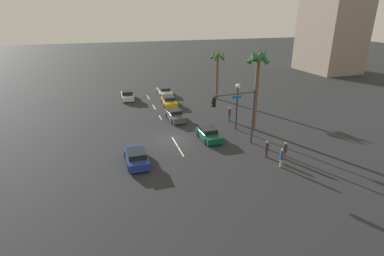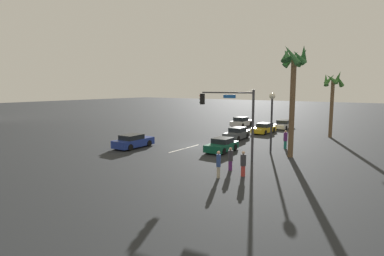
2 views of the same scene
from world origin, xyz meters
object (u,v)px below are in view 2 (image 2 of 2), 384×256
(pedestrian_3, at_px, (285,139))
(palm_tree_1, at_px, (294,74))
(car_4, at_px, (283,125))
(traffic_signal, at_px, (233,112))
(palm_tree_0, at_px, (333,89))
(car_1, at_px, (237,134))
(pedestrian_0, at_px, (243,163))
(pedestrian_1, at_px, (218,163))
(pedestrian_2, at_px, (230,158))
(car_0, at_px, (264,128))
(car_3, at_px, (222,145))
(streetlamp, at_px, (272,111))
(car_2, at_px, (133,141))
(car_5, at_px, (241,122))

(pedestrian_3, bearing_deg, palm_tree_1, 25.02)
(car_4, xyz_separation_m, traffic_signal, (22.32, 3.24, 3.44))
(palm_tree_0, bearing_deg, car_1, -48.18)
(pedestrian_3, bearing_deg, car_1, -109.89)
(pedestrian_0, bearing_deg, pedestrian_1, -41.85)
(pedestrian_1, relative_size, pedestrian_2, 1.08)
(pedestrian_0, relative_size, pedestrian_1, 0.95)
(car_0, height_order, car_3, car_0)
(palm_tree_1, bearing_deg, streetlamp, -106.72)
(car_2, relative_size, car_5, 1.01)
(traffic_signal, xyz_separation_m, pedestrian_1, (5.56, 1.81, -3.03))
(car_2, xyz_separation_m, streetlamp, (-5.34, 12.51, 3.33))
(pedestrian_3, xyz_separation_m, palm_tree_1, (3.58, 1.67, 6.23))
(car_0, distance_m, car_5, 7.53)
(car_1, distance_m, car_2, 12.41)
(pedestrian_3, bearing_deg, pedestrian_2, -3.08)
(car_2, xyz_separation_m, pedestrian_1, (4.50, 12.59, 0.36))
(streetlamp, height_order, palm_tree_1, palm_tree_1)
(car_2, relative_size, car_4, 0.99)
(palm_tree_1, bearing_deg, pedestrian_1, -12.09)
(pedestrian_1, distance_m, pedestrian_3, 12.81)
(car_4, bearing_deg, car_3, 2.44)
(car_1, xyz_separation_m, pedestrian_2, (12.98, 6.03, 0.25))
(car_2, bearing_deg, car_0, 158.16)
(pedestrian_1, distance_m, palm_tree_1, 11.29)
(car_1, height_order, traffic_signal, traffic_signal)
(car_3, relative_size, palm_tree_0, 0.49)
(car_4, distance_m, pedestrian_1, 28.34)
(car_5, distance_m, pedestrian_0, 28.36)
(streetlamp, bearing_deg, car_5, -146.37)
(palm_tree_1, bearing_deg, car_1, -125.80)
(car_0, relative_size, traffic_signal, 0.76)
(pedestrian_3, bearing_deg, pedestrian_1, -1.37)
(car_5, height_order, palm_tree_1, palm_tree_1)
(pedestrian_3, bearing_deg, car_3, -42.62)
(pedestrian_3, relative_size, palm_tree_1, 0.19)
(car_0, relative_size, palm_tree_0, 0.56)
(pedestrian_0, bearing_deg, traffic_signal, -144.59)
(car_2, distance_m, pedestrian_2, 12.54)
(car_5, height_order, pedestrian_3, pedestrian_3)
(car_2, xyz_separation_m, palm_tree_1, (-4.72, 14.56, 6.56))
(pedestrian_0, bearing_deg, car_2, -102.94)
(car_5, relative_size, traffic_signal, 0.75)
(pedestrian_1, bearing_deg, traffic_signal, -161.98)
(car_0, relative_size, palm_tree_1, 0.47)
(pedestrian_0, bearing_deg, streetlamp, -171.46)
(traffic_signal, xyz_separation_m, streetlamp, (-4.28, 1.73, -0.06))
(car_0, height_order, pedestrian_1, pedestrian_1)
(pedestrian_0, xyz_separation_m, palm_tree_0, (-21.67, 1.24, 4.92))
(palm_tree_0, bearing_deg, car_4, -123.02)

